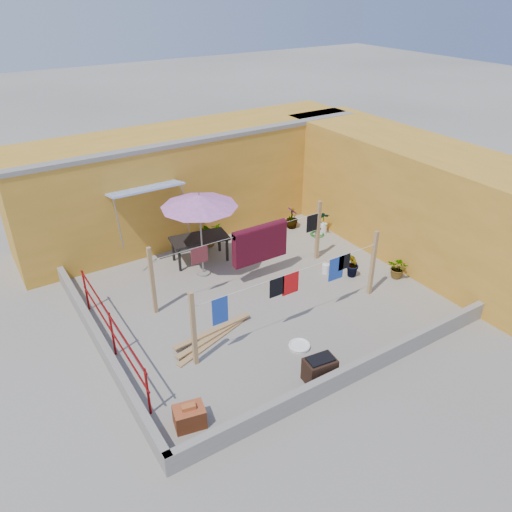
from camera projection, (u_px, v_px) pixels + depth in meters
name	position (u px, v px, depth m)	size (l,w,h in m)	color
ground	(259.00, 297.00, 12.84)	(80.00, 80.00, 0.00)	#9E998E
wall_back	(192.00, 179.00, 15.73)	(11.00, 3.27, 3.21)	gold
wall_right	(410.00, 197.00, 14.48)	(2.40, 9.00, 3.20)	gold
parapet_front	(355.00, 371.00, 10.10)	(8.30, 0.16, 0.44)	gray
parapet_left	(101.00, 345.00, 10.83)	(0.16, 7.30, 0.44)	gray
red_railing	(111.00, 328.00, 10.54)	(0.05, 4.20, 1.10)	maroon
clothesline_rig	(262.00, 249.00, 12.94)	(5.09, 2.35, 1.80)	tan
patio_umbrella	(199.00, 201.00, 12.75)	(2.65, 2.65, 2.42)	gray
outdoor_table	(200.00, 240.00, 14.14)	(1.71, 1.03, 0.75)	black
brick_stack	(189.00, 417.00, 9.08)	(0.63, 0.52, 0.49)	#AD5028
lumber_pile	(212.00, 336.00, 11.33)	(2.18, 0.84, 0.13)	tan
brazier	(320.00, 369.00, 10.07)	(0.68, 0.49, 0.57)	black
white_basin	(299.00, 346.00, 11.07)	(0.49, 0.49, 0.08)	white
water_jug_a	(326.00, 268.00, 13.81)	(0.20, 0.20, 0.31)	white
water_jug_b	(323.00, 228.00, 15.94)	(0.24, 0.24, 0.37)	white
green_hose	(317.00, 234.00, 15.89)	(0.46, 0.46, 0.07)	#18701D
plant_back_a	(209.00, 234.00, 15.13)	(0.67, 0.58, 0.75)	#215919
plant_back_b	(292.00, 218.00, 16.19)	(0.40, 0.40, 0.71)	#215919
plant_right_a	(323.00, 222.00, 15.85)	(0.40, 0.27, 0.76)	#215919
plant_right_b	(353.00, 265.00, 13.51)	(0.42, 0.34, 0.76)	#215919
plant_right_c	(398.00, 268.00, 13.51)	(0.55, 0.48, 0.61)	#215919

